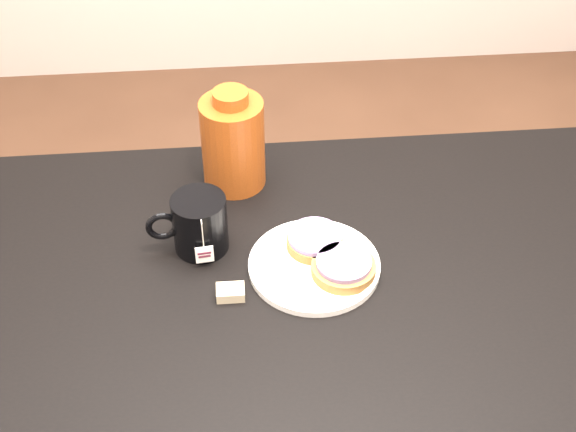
% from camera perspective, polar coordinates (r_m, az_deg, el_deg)
% --- Properties ---
extents(table, '(1.40, 0.90, 0.75)m').
position_cam_1_polar(table, '(1.33, 2.83, -9.14)').
color(table, black).
rests_on(table, ground_plane).
extents(plate, '(0.22, 0.22, 0.02)m').
position_cam_1_polar(plate, '(1.32, 1.88, -3.47)').
color(plate, white).
rests_on(plate, table).
extents(bagel_back, '(0.13, 0.13, 0.03)m').
position_cam_1_polar(bagel_back, '(1.34, 1.91, -1.74)').
color(bagel_back, brown).
rests_on(bagel_back, plate).
extents(bagel_front, '(0.14, 0.14, 0.03)m').
position_cam_1_polar(bagel_front, '(1.30, 3.97, -3.63)').
color(bagel_front, brown).
rests_on(bagel_front, plate).
extents(mug, '(0.14, 0.10, 0.10)m').
position_cam_1_polar(mug, '(1.34, -6.38, -0.54)').
color(mug, black).
rests_on(mug, table).
extents(teabag_pouch, '(0.05, 0.03, 0.02)m').
position_cam_1_polar(teabag_pouch, '(1.28, -4.11, -5.44)').
color(teabag_pouch, '#C6B793').
rests_on(teabag_pouch, table).
extents(bagel_package, '(0.12, 0.12, 0.20)m').
position_cam_1_polar(bagel_package, '(1.45, -3.94, 5.28)').
color(bagel_package, '#64270D').
rests_on(bagel_package, table).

